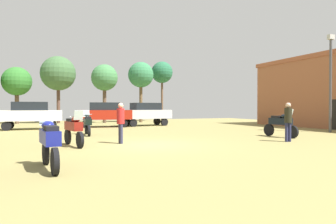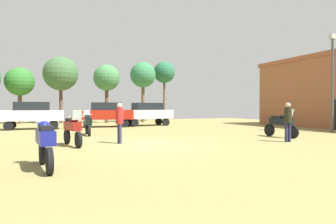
{
  "view_description": "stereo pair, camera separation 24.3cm",
  "coord_description": "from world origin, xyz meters",
  "px_view_note": "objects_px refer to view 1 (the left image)",
  "views": [
    {
      "loc": [
        -4.24,
        -12.12,
        1.61
      ],
      "look_at": [
        2.32,
        3.4,
        1.36
      ],
      "focal_mm": 31.99,
      "sensor_mm": 36.0,
      "label": 1
    },
    {
      "loc": [
        -4.02,
        -12.21,
        1.61
      ],
      "look_at": [
        2.32,
        3.4,
        1.36
      ],
      "focal_mm": 31.99,
      "sensor_mm": 36.0,
      "label": 2
    }
  ],
  "objects_px": {
    "car_1": "(105,113)",
    "tree_4": "(17,82)",
    "motorcycle_3": "(281,123)",
    "lamp_post": "(331,78)",
    "tree_6": "(104,78)",
    "tree_8": "(141,75)",
    "car_3": "(146,112)",
    "person_3": "(121,120)",
    "motorcycle_8": "(87,123)",
    "motorcycle_4": "(50,141)",
    "motorcycle_7": "(74,128)",
    "tree_2": "(58,74)",
    "car_2": "(30,113)",
    "tree_9": "(162,73)",
    "person_2": "(288,119)"
  },
  "relations": [
    {
      "from": "person_3",
      "to": "tree_2",
      "type": "bearing_deg",
      "value": -0.19
    },
    {
      "from": "motorcycle_8",
      "to": "motorcycle_4",
      "type": "bearing_deg",
      "value": -101.72
    },
    {
      "from": "motorcycle_4",
      "to": "tree_8",
      "type": "distance_m",
      "value": 25.25
    },
    {
      "from": "tree_2",
      "to": "tree_4",
      "type": "height_order",
      "value": "tree_2"
    },
    {
      "from": "tree_4",
      "to": "person_3",
      "type": "bearing_deg",
      "value": -74.71
    },
    {
      "from": "tree_8",
      "to": "tree_9",
      "type": "distance_m",
      "value": 3.3
    },
    {
      "from": "motorcycle_3",
      "to": "car_1",
      "type": "xyz_separation_m",
      "value": [
        -7.15,
        11.96,
        0.43
      ]
    },
    {
      "from": "car_1",
      "to": "car_2",
      "type": "xyz_separation_m",
      "value": [
        -5.49,
        -0.59,
        0.0
      ]
    },
    {
      "from": "tree_9",
      "to": "tree_8",
      "type": "bearing_deg",
      "value": -156.91
    },
    {
      "from": "lamp_post",
      "to": "tree_4",
      "type": "bearing_deg",
      "value": 134.96
    },
    {
      "from": "car_2",
      "to": "tree_4",
      "type": "bearing_deg",
      "value": 11.3
    },
    {
      "from": "motorcycle_3",
      "to": "car_2",
      "type": "height_order",
      "value": "car_2"
    },
    {
      "from": "motorcycle_4",
      "to": "tree_6",
      "type": "relative_size",
      "value": 0.36
    },
    {
      "from": "car_1",
      "to": "tree_4",
      "type": "bearing_deg",
      "value": 48.64
    },
    {
      "from": "motorcycle_4",
      "to": "car_3",
      "type": "xyz_separation_m",
      "value": [
        8.19,
        16.52,
        0.44
      ]
    },
    {
      "from": "motorcycle_8",
      "to": "tree_9",
      "type": "height_order",
      "value": "tree_9"
    },
    {
      "from": "motorcycle_7",
      "to": "tree_6",
      "type": "xyz_separation_m",
      "value": [
        4.82,
        18.39,
        3.91
      ]
    },
    {
      "from": "person_3",
      "to": "motorcycle_4",
      "type": "bearing_deg",
      "value": 142.15
    },
    {
      "from": "tree_6",
      "to": "tree_9",
      "type": "bearing_deg",
      "value": 9.62
    },
    {
      "from": "motorcycle_8",
      "to": "tree_4",
      "type": "relative_size",
      "value": 0.38
    },
    {
      "from": "person_3",
      "to": "tree_4",
      "type": "distance_m",
      "value": 20.97
    },
    {
      "from": "motorcycle_7",
      "to": "tree_9",
      "type": "xyz_separation_m",
      "value": [
        11.74,
        19.57,
        4.91
      ]
    },
    {
      "from": "tree_2",
      "to": "person_2",
      "type": "bearing_deg",
      "value": -67.53
    },
    {
      "from": "motorcycle_4",
      "to": "tree_6",
      "type": "bearing_deg",
      "value": 68.97
    },
    {
      "from": "motorcycle_4",
      "to": "motorcycle_7",
      "type": "height_order",
      "value": "motorcycle_4"
    },
    {
      "from": "motorcycle_3",
      "to": "lamp_post",
      "type": "distance_m",
      "value": 6.0
    },
    {
      "from": "car_1",
      "to": "person_3",
      "type": "relative_size",
      "value": 2.53
    },
    {
      "from": "motorcycle_8",
      "to": "tree_9",
      "type": "xyz_separation_m",
      "value": [
        10.53,
        14.75,
        4.94
      ]
    },
    {
      "from": "car_1",
      "to": "tree_9",
      "type": "height_order",
      "value": "tree_9"
    },
    {
      "from": "motorcycle_3",
      "to": "tree_2",
      "type": "distance_m",
      "value": 22.81
    },
    {
      "from": "motorcycle_8",
      "to": "car_3",
      "type": "relative_size",
      "value": 0.48
    },
    {
      "from": "tree_6",
      "to": "tree_8",
      "type": "height_order",
      "value": "tree_8"
    },
    {
      "from": "car_3",
      "to": "tree_6",
      "type": "distance_m",
      "value": 7.69
    },
    {
      "from": "lamp_post",
      "to": "tree_8",
      "type": "bearing_deg",
      "value": 112.12
    },
    {
      "from": "motorcycle_8",
      "to": "tree_8",
      "type": "height_order",
      "value": "tree_8"
    },
    {
      "from": "car_2",
      "to": "lamp_post",
      "type": "relative_size",
      "value": 0.7
    },
    {
      "from": "car_3",
      "to": "person_3",
      "type": "height_order",
      "value": "car_3"
    },
    {
      "from": "motorcycle_3",
      "to": "person_2",
      "type": "distance_m",
      "value": 2.32
    },
    {
      "from": "motorcycle_4",
      "to": "car_3",
      "type": "height_order",
      "value": "car_3"
    },
    {
      "from": "motorcycle_4",
      "to": "tree_6",
      "type": "xyz_separation_m",
      "value": [
        5.85,
        22.97,
        3.91
      ]
    },
    {
      "from": "car_1",
      "to": "tree_6",
      "type": "distance_m",
      "value": 7.75
    },
    {
      "from": "motorcycle_8",
      "to": "motorcycle_3",
      "type": "bearing_deg",
      "value": -27.06
    },
    {
      "from": "tree_4",
      "to": "tree_6",
      "type": "xyz_separation_m",
      "value": [
        8.29,
        -1.73,
        0.52
      ]
    },
    {
      "from": "motorcycle_3",
      "to": "tree_4",
      "type": "relative_size",
      "value": 0.4
    },
    {
      "from": "motorcycle_3",
      "to": "person_3",
      "type": "relative_size",
      "value": 1.24
    },
    {
      "from": "car_1",
      "to": "tree_2",
      "type": "distance_m",
      "value": 9.36
    },
    {
      "from": "motorcycle_3",
      "to": "tree_2",
      "type": "bearing_deg",
      "value": -68.84
    },
    {
      "from": "motorcycle_7",
      "to": "person_3",
      "type": "relative_size",
      "value": 1.24
    },
    {
      "from": "tree_9",
      "to": "car_3",
      "type": "bearing_deg",
      "value": -121.0
    },
    {
      "from": "car_1",
      "to": "person_3",
      "type": "xyz_separation_m",
      "value": [
        -1.52,
        -11.47,
        -0.12
      ]
    }
  ]
}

